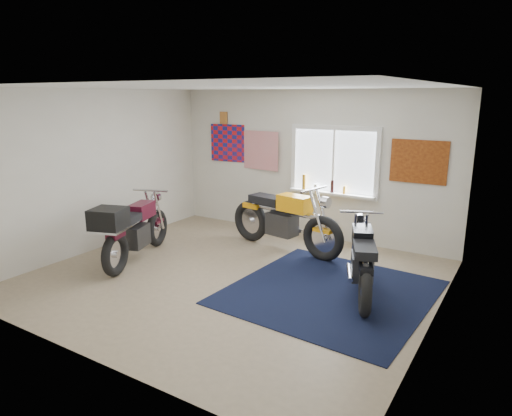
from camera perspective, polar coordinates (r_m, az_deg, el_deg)
The scene contains 10 objects.
ground at distance 6.74m, azimuth -2.91°, elevation -8.70°, with size 5.50×5.50×0.00m, color #9E896B.
room_shell at distance 6.30m, azimuth -3.10°, elevation 5.21°, with size 5.50×5.50×5.50m.
navy_rug at distance 6.35m, azimuth 9.21°, elevation -10.32°, with size 2.50×2.60×0.01m, color black.
window_assembly at distance 8.26m, azimuth 9.68°, elevation 5.21°, with size 1.66×0.17×1.26m.
oil_bottles at distance 8.36m, azimuth 7.79°, elevation 2.90°, with size 0.85×0.07×0.28m.
flag_display at distance 9.36m, azimuth -4.07°, elevation 11.18°, with size 1.60×0.10×1.17m.
triumph_poster at distance 7.83m, azimuth 19.67°, elevation 5.46°, with size 0.90×0.03×0.70m, color #A54C14.
yellow_triumph at distance 7.78m, azimuth 3.55°, elevation -1.61°, with size 2.31×0.72×1.17m.
black_chrome_bike at distance 6.27m, azimuth 13.08°, elevation -6.52°, with size 0.92×1.86×1.01m.
maroon_tourer at distance 7.41m, azimuth -15.24°, elevation -2.60°, with size 1.01×2.05×1.06m.
Camera 1 is at (3.56, -5.11, 2.59)m, focal length 32.00 mm.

